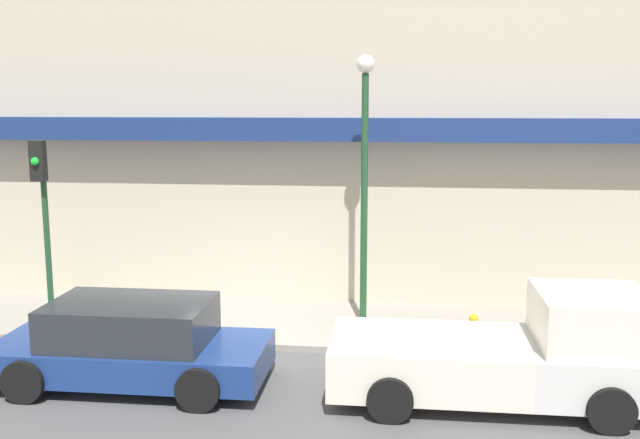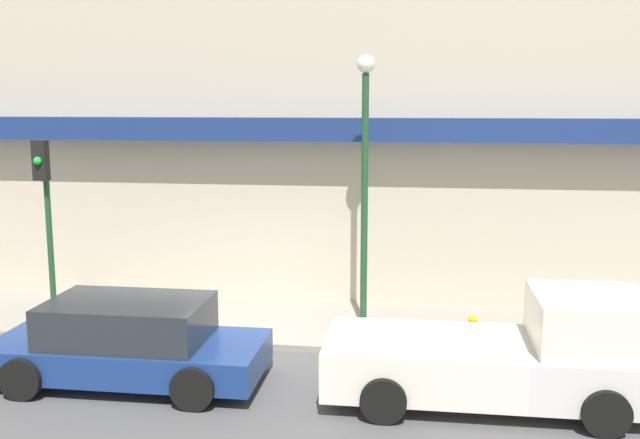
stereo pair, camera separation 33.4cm
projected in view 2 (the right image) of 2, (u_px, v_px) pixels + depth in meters
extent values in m
plane|color=#4C4C4F|center=(236.00, 349.00, 13.54)|extent=(80.00, 80.00, 0.00)
cube|color=gray|center=(255.00, 321.00, 15.08)|extent=(36.00, 3.17, 0.13)
cube|color=#BCB29E|center=(281.00, 94.00, 17.31)|extent=(19.80, 3.00, 9.66)
cube|color=navy|center=(266.00, 129.00, 15.68)|extent=(18.22, 0.60, 0.50)
cube|color=silver|center=(587.00, 370.00, 10.88)|extent=(2.01, 1.94, 0.76)
cube|color=silver|center=(591.00, 321.00, 10.76)|extent=(1.71, 1.78, 0.80)
cube|color=silver|center=(422.00, 362.00, 11.23)|extent=(3.01, 1.94, 0.76)
cylinder|color=black|center=(576.00, 363.00, 11.87)|extent=(0.69, 0.22, 0.69)
cylinder|color=black|center=(606.00, 413.00, 9.97)|extent=(0.69, 0.22, 0.69)
cylinder|color=black|center=(389.00, 354.00, 12.29)|extent=(0.69, 0.22, 0.69)
cylinder|color=black|center=(383.00, 400.00, 10.40)|extent=(0.69, 0.22, 0.69)
cube|color=navy|center=(129.00, 355.00, 11.91)|extent=(4.51, 1.86, 0.53)
cube|color=#23282D|center=(128.00, 320.00, 11.81)|extent=(2.62, 1.67, 0.68)
cylinder|color=black|center=(226.00, 347.00, 12.65)|extent=(0.69, 0.22, 0.69)
cylinder|color=black|center=(193.00, 388.00, 10.83)|extent=(0.69, 0.22, 0.69)
cylinder|color=black|center=(77.00, 340.00, 13.03)|extent=(0.69, 0.22, 0.69)
cylinder|color=black|center=(22.00, 379.00, 11.21)|extent=(0.69, 0.22, 0.69)
cylinder|color=yellow|center=(472.00, 334.00, 13.34)|extent=(0.18, 0.18, 0.44)
sphere|color=yellow|center=(473.00, 319.00, 13.29)|extent=(0.17, 0.17, 0.17)
cylinder|color=#1E4728|center=(364.00, 202.00, 14.29)|extent=(0.14, 0.14, 5.07)
sphere|color=silver|center=(366.00, 64.00, 13.84)|extent=(0.36, 0.36, 0.36)
cylinder|color=#1E4728|center=(49.00, 233.00, 14.51)|extent=(0.12, 0.12, 3.77)
cube|color=black|center=(41.00, 160.00, 14.11)|extent=(0.28, 0.20, 0.80)
sphere|color=green|center=(38.00, 161.00, 13.99)|extent=(0.16, 0.16, 0.16)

